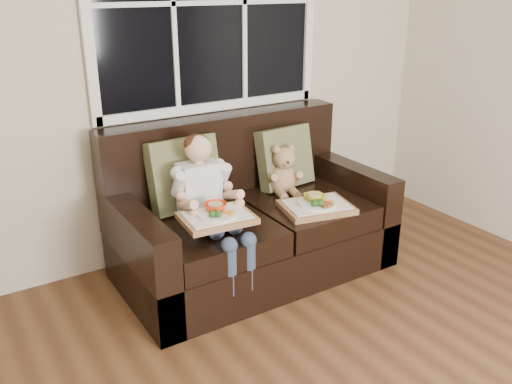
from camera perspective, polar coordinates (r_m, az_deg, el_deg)
window_back at (r=3.60m, az=-4.98°, el=19.24°), size 1.62×0.04×1.37m
loveseat at (r=3.52m, az=-0.78°, el=-3.35°), size 1.70×0.92×0.96m
pillow_left at (r=3.35m, az=-7.57°, el=1.86°), size 0.45×0.22×0.46m
pillow_right at (r=3.71m, az=3.07°, el=3.67°), size 0.42×0.22×0.42m
child at (r=3.14m, az=-5.20°, el=-0.25°), size 0.35×0.58×0.79m
teddy_bear at (r=3.60m, az=2.96°, el=1.98°), size 0.23×0.28×0.34m
tray_left at (r=2.98m, az=-4.15°, el=-2.50°), size 0.42×0.33×0.09m
tray_right at (r=3.37m, az=6.37°, el=-1.42°), size 0.48×0.41×0.10m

